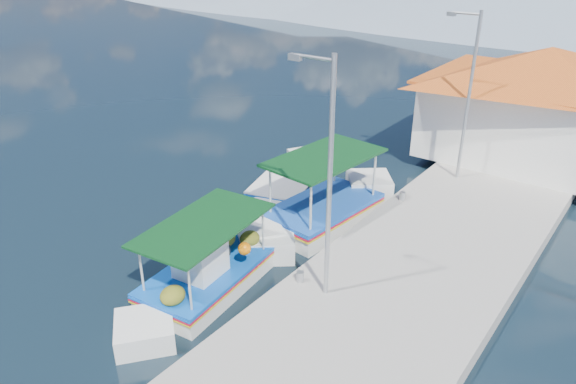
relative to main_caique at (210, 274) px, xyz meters
The scene contains 9 objects.
ground 1.88m from the main_caique, 150.84° to the right, with size 160.00×160.00×0.00m, color black.
quay 6.68m from the main_caique, 49.91° to the left, with size 5.00×44.00×0.50m, color gray.
bollards 4.89m from the main_caique, 63.22° to the left, with size 0.20×17.20×0.30m.
main_caique is the anchor object (origin of this frame).
caique_green_canopy 4.94m from the main_caique, 84.67° to the left, with size 2.61×7.15×2.69m.
caique_blue_hull 6.20m from the main_caique, 106.26° to the left, with size 3.04×6.18×1.14m.
harbor_building 15.02m from the main_caique, 71.96° to the left, with size 10.49×10.49×4.40m.
lamp_post_near 4.62m from the main_caique, 20.84° to the left, with size 1.21×0.14×6.00m.
lamp_post_far 11.06m from the main_caique, 73.95° to the left, with size 1.21×0.14×6.00m.
Camera 1 is at (10.54, -7.54, 8.68)m, focal length 33.47 mm.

